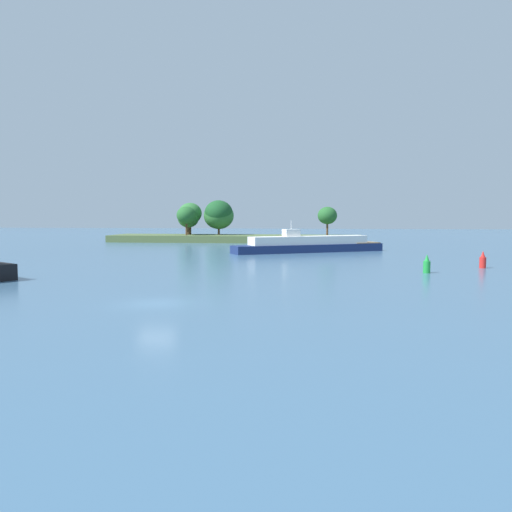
% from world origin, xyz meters
% --- Properties ---
extents(ground_plane, '(400.00, 400.00, 0.00)m').
position_xyz_m(ground_plane, '(0.00, 0.00, 0.00)').
color(ground_plane, '#3D607F').
extents(treeline_island, '(54.83, 11.96, 9.19)m').
position_xyz_m(treeline_island, '(-11.26, 80.73, 3.18)').
color(treeline_island, '#4C6038').
rests_on(treeline_island, ground).
extents(white_riverboat, '(23.65, 15.75, 5.04)m').
position_xyz_m(white_riverboat, '(8.16, 49.88, 1.18)').
color(white_riverboat, navy).
rests_on(white_riverboat, ground).
extents(channel_buoy_red, '(0.70, 0.70, 1.90)m').
position_xyz_m(channel_buoy_red, '(27.94, 27.25, 0.81)').
color(channel_buoy_red, red).
rests_on(channel_buoy_red, ground).
extents(channel_buoy_green, '(0.70, 0.70, 1.90)m').
position_xyz_m(channel_buoy_green, '(20.93, 21.29, 0.81)').
color(channel_buoy_green, green).
rests_on(channel_buoy_green, ground).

